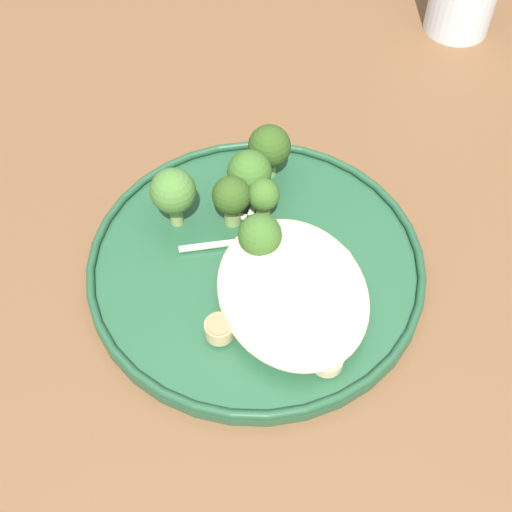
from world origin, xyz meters
The scene contains 17 objects.
wooden_dining_table centered at (0.00, 0.00, 0.66)m, with size 1.40×1.00×0.74m.
dinner_plate centered at (0.06, -0.02, 0.75)m, with size 0.29×0.29×0.02m.
noodle_bed centered at (0.01, -0.04, 0.77)m, with size 0.15×0.12×0.03m.
seared_scallop_front_small centered at (0.01, -0.03, 0.76)m, with size 0.03×0.03×0.02m.
seared_scallop_center_golden centered at (0.04, -0.05, 0.76)m, with size 0.03×0.03×0.01m.
seared_scallop_left_edge centered at (-0.06, -0.04, 0.76)m, with size 0.02×0.02×0.01m.
seared_scallop_tiny_bay centered at (-0.01, 0.03, 0.76)m, with size 0.02×0.02×0.02m.
seared_scallop_on_noodles centered at (0.03, -0.08, 0.76)m, with size 0.03×0.03×0.02m.
broccoli_floret_right_tilted centered at (0.10, -0.04, 0.78)m, with size 0.03×0.03×0.05m.
broccoli_floret_center_pile centered at (0.13, -0.03, 0.79)m, with size 0.04×0.04×0.06m.
broccoli_floret_small_sprig centered at (0.06, -0.02, 0.79)m, with size 0.04×0.04×0.06m.
broccoli_floret_split_head centered at (0.15, -0.06, 0.78)m, with size 0.04×0.04×0.06m.
broccoli_floret_left_leaning centered at (0.11, -0.01, 0.78)m, with size 0.03×0.03×0.05m.
broccoli_floret_tall_stalk centered at (0.12, 0.04, 0.79)m, with size 0.04×0.04×0.06m.
onion_sliver_curled_piece centered at (0.12, -0.03, 0.75)m, with size 0.05×0.01×0.00m, color silver.
onion_sliver_long_sliver centered at (0.09, -0.03, 0.75)m, with size 0.05×0.01×0.00m, color silver.
onion_sliver_short_strip centered at (0.08, 0.02, 0.75)m, with size 0.05×0.01×0.00m, color silver.
Camera 1 is at (-0.28, 0.07, 1.22)m, focal length 47.66 mm.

